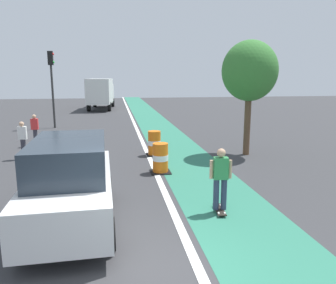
{
  "coord_description": "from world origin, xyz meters",
  "views": [
    {
      "loc": [
        -0.53,
        -5.34,
        3.46
      ],
      "look_at": [
        1.37,
        6.49,
        1.1
      ],
      "focal_mm": 35.66,
      "sensor_mm": 36.0,
      "label": 1
    }
  ],
  "objects_px": {
    "traffic_barrel_front": "(160,158)",
    "traffic_barrel_mid": "(154,143)",
    "parked_suv_nearest": "(71,182)",
    "pedestrian_waiting": "(35,129)",
    "pedestrian_crossing": "(23,139)",
    "street_tree_sidewalk": "(250,72)",
    "delivery_truck_down_block": "(101,92)",
    "traffic_light_corner": "(52,76)",
    "skateboarder_on_lane": "(220,178)"
  },
  "relations": [
    {
      "from": "traffic_barrel_front",
      "to": "traffic_barrel_mid",
      "type": "xyz_separation_m",
      "value": [
        0.11,
        2.76,
        0.0
      ]
    },
    {
      "from": "parked_suv_nearest",
      "to": "pedestrian_waiting",
      "type": "distance_m",
      "value": 9.98
    },
    {
      "from": "pedestrian_crossing",
      "to": "street_tree_sidewalk",
      "type": "bearing_deg",
      "value": -4.03
    },
    {
      "from": "traffic_barrel_mid",
      "to": "delivery_truck_down_block",
      "type": "distance_m",
      "value": 22.39
    },
    {
      "from": "delivery_truck_down_block",
      "to": "pedestrian_crossing",
      "type": "xyz_separation_m",
      "value": [
        -2.48,
        -21.97,
        -0.98
      ]
    },
    {
      "from": "traffic_barrel_mid",
      "to": "traffic_light_corner",
      "type": "distance_m",
      "value": 11.18
    },
    {
      "from": "traffic_light_corner",
      "to": "pedestrian_waiting",
      "type": "distance_m",
      "value": 6.79
    },
    {
      "from": "traffic_barrel_mid",
      "to": "traffic_light_corner",
      "type": "relative_size",
      "value": 0.21
    },
    {
      "from": "delivery_truck_down_block",
      "to": "pedestrian_crossing",
      "type": "relative_size",
      "value": 4.8
    },
    {
      "from": "skateboarder_on_lane",
      "to": "traffic_barrel_mid",
      "type": "relative_size",
      "value": 1.55
    },
    {
      "from": "parked_suv_nearest",
      "to": "pedestrian_crossing",
      "type": "distance_m",
      "value": 7.43
    },
    {
      "from": "traffic_barrel_front",
      "to": "traffic_barrel_mid",
      "type": "bearing_deg",
      "value": 87.72
    },
    {
      "from": "parked_suv_nearest",
      "to": "traffic_barrel_mid",
      "type": "height_order",
      "value": "parked_suv_nearest"
    },
    {
      "from": "traffic_light_corner",
      "to": "traffic_barrel_mid",
      "type": "bearing_deg",
      "value": -57.63
    },
    {
      "from": "skateboarder_on_lane",
      "to": "traffic_barrel_front",
      "type": "distance_m",
      "value": 4.0
    },
    {
      "from": "parked_suv_nearest",
      "to": "pedestrian_crossing",
      "type": "height_order",
      "value": "parked_suv_nearest"
    },
    {
      "from": "street_tree_sidewalk",
      "to": "pedestrian_waiting",
      "type": "bearing_deg",
      "value": 161.03
    },
    {
      "from": "parked_suv_nearest",
      "to": "traffic_barrel_front",
      "type": "xyz_separation_m",
      "value": [
        2.66,
        3.94,
        -0.5
      ]
    },
    {
      "from": "pedestrian_crossing",
      "to": "parked_suv_nearest",
      "type": "bearing_deg",
      "value": -67.86
    },
    {
      "from": "skateboarder_on_lane",
      "to": "pedestrian_crossing",
      "type": "distance_m",
      "value": 9.38
    },
    {
      "from": "traffic_barrel_front",
      "to": "delivery_truck_down_block",
      "type": "relative_size",
      "value": 0.14
    },
    {
      "from": "delivery_truck_down_block",
      "to": "pedestrian_crossing",
      "type": "height_order",
      "value": "delivery_truck_down_block"
    },
    {
      "from": "street_tree_sidewalk",
      "to": "traffic_light_corner",
      "type": "bearing_deg",
      "value": 135.75
    },
    {
      "from": "delivery_truck_down_block",
      "to": "traffic_light_corner",
      "type": "xyz_separation_m",
      "value": [
        -2.68,
        -13.03,
        1.65
      ]
    },
    {
      "from": "skateboarder_on_lane",
      "to": "pedestrian_crossing",
      "type": "bearing_deg",
      "value": 133.69
    },
    {
      "from": "skateboarder_on_lane",
      "to": "pedestrian_crossing",
      "type": "relative_size",
      "value": 1.05
    },
    {
      "from": "parked_suv_nearest",
      "to": "pedestrian_waiting",
      "type": "relative_size",
      "value": 2.89
    },
    {
      "from": "parked_suv_nearest",
      "to": "traffic_light_corner",
      "type": "height_order",
      "value": "traffic_light_corner"
    },
    {
      "from": "pedestrian_waiting",
      "to": "traffic_barrel_mid",
      "type": "bearing_deg",
      "value": -26.67
    },
    {
      "from": "traffic_barrel_front",
      "to": "pedestrian_crossing",
      "type": "xyz_separation_m",
      "value": [
        -5.46,
        2.93,
        0.33
      ]
    },
    {
      "from": "skateboarder_on_lane",
      "to": "pedestrian_waiting",
      "type": "bearing_deg",
      "value": 124.8
    },
    {
      "from": "pedestrian_crossing",
      "to": "street_tree_sidewalk",
      "type": "relative_size",
      "value": 0.32
    },
    {
      "from": "traffic_barrel_mid",
      "to": "delivery_truck_down_block",
      "type": "relative_size",
      "value": 0.14
    },
    {
      "from": "traffic_barrel_mid",
      "to": "pedestrian_waiting",
      "type": "xyz_separation_m",
      "value": [
        -5.66,
        2.84,
        0.33
      ]
    },
    {
      "from": "traffic_barrel_mid",
      "to": "delivery_truck_down_block",
      "type": "xyz_separation_m",
      "value": [
        -3.09,
        22.14,
        1.31
      ]
    },
    {
      "from": "parked_suv_nearest",
      "to": "traffic_light_corner",
      "type": "bearing_deg",
      "value": 100.74
    },
    {
      "from": "traffic_barrel_mid",
      "to": "pedestrian_waiting",
      "type": "bearing_deg",
      "value": 153.33
    },
    {
      "from": "pedestrian_waiting",
      "to": "traffic_light_corner",
      "type": "bearing_deg",
      "value": 90.98
    },
    {
      "from": "parked_suv_nearest",
      "to": "pedestrian_waiting",
      "type": "height_order",
      "value": "parked_suv_nearest"
    },
    {
      "from": "traffic_light_corner",
      "to": "street_tree_sidewalk",
      "type": "height_order",
      "value": "traffic_light_corner"
    },
    {
      "from": "parked_suv_nearest",
      "to": "pedestrian_crossing",
      "type": "bearing_deg",
      "value": 112.14
    },
    {
      "from": "traffic_barrel_mid",
      "to": "delivery_truck_down_block",
      "type": "bearing_deg",
      "value": 97.95
    },
    {
      "from": "traffic_light_corner",
      "to": "pedestrian_waiting",
      "type": "bearing_deg",
      "value": -89.02
    },
    {
      "from": "skateboarder_on_lane",
      "to": "pedestrian_waiting",
      "type": "height_order",
      "value": "skateboarder_on_lane"
    },
    {
      "from": "traffic_barrel_mid",
      "to": "delivery_truck_down_block",
      "type": "height_order",
      "value": "delivery_truck_down_block"
    },
    {
      "from": "skateboarder_on_lane",
      "to": "street_tree_sidewalk",
      "type": "distance_m",
      "value": 7.41
    },
    {
      "from": "skateboarder_on_lane",
      "to": "traffic_light_corner",
      "type": "height_order",
      "value": "traffic_light_corner"
    },
    {
      "from": "skateboarder_on_lane",
      "to": "pedestrian_waiting",
      "type": "distance_m",
      "value": 11.51
    },
    {
      "from": "parked_suv_nearest",
      "to": "delivery_truck_down_block",
      "type": "distance_m",
      "value": 28.86
    },
    {
      "from": "traffic_barrel_front",
      "to": "traffic_light_corner",
      "type": "distance_m",
      "value": 13.48
    }
  ]
}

